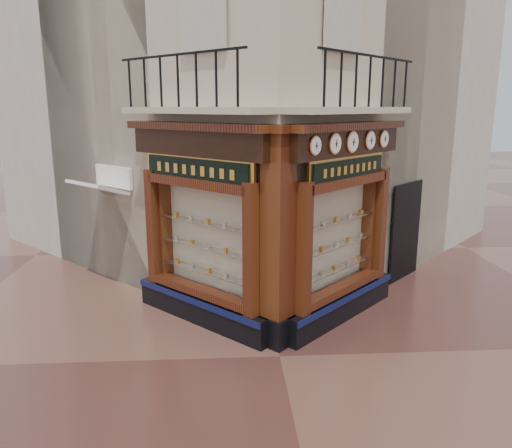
{
  "coord_description": "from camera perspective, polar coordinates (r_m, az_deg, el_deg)",
  "views": [
    {
      "loc": [
        -0.91,
        -7.93,
        4.25
      ],
      "look_at": [
        -0.29,
        2.0,
        1.92
      ],
      "focal_mm": 35.0,
      "sensor_mm": 36.0,
      "label": 1
    }
  ],
  "objects": [
    {
      "name": "clock_b",
      "position": [
        9.12,
        9.0,
        9.05
      ],
      "size": [
        0.31,
        0.31,
        0.38
      ],
      "rotation": [
        0.0,
        0.0,
        0.79
      ],
      "color": "#C87C42",
      "rests_on": "ground"
    },
    {
      "name": "shopfront_right",
      "position": [
        10.04,
        9.88,
        -0.11
      ],
      "size": [
        2.86,
        2.86,
        3.98
      ],
      "rotation": [
        0.0,
        0.0,
        0.79
      ],
      "color": "black",
      "rests_on": "ground"
    },
    {
      "name": "main_building",
      "position": [
        14.23,
        0.15,
        20.25
      ],
      "size": [
        11.31,
        11.31,
        12.0
      ],
      "primitive_type": "cube",
      "rotation": [
        0.0,
        0.0,
        0.79
      ],
      "color": "beige",
      "rests_on": "ground"
    },
    {
      "name": "signboard_right",
      "position": [
        9.81,
        10.52,
        6.22
      ],
      "size": [
        1.9,
        1.9,
        0.51
      ],
      "rotation": [
        0.0,
        0.0,
        0.79
      ],
      "color": "gold",
      "rests_on": "ground"
    },
    {
      "name": "ground",
      "position": [
        9.05,
        2.73,
        -14.86
      ],
      "size": [
        80.0,
        80.0,
        0.0
      ],
      "primitive_type": "plane",
      "color": "#4D2924",
      "rests_on": "ground"
    },
    {
      "name": "balcony",
      "position": [
        9.46,
        2.02,
        12.96
      ],
      "size": [
        5.94,
        2.97,
        1.03
      ],
      "color": "beige",
      "rests_on": "ground"
    },
    {
      "name": "neighbour_right",
      "position": [
        16.95,
        8.36,
        17.28
      ],
      "size": [
        11.31,
        11.31,
        11.0
      ],
      "primitive_type": "cube",
      "rotation": [
        0.0,
        0.0,
        0.79
      ],
      "color": "beige",
      "rests_on": "ground"
    },
    {
      "name": "signboard_left",
      "position": [
        9.53,
        -6.88,
        6.15
      ],
      "size": [
        2.13,
        2.13,
        0.57
      ],
      "rotation": [
        0.0,
        0.0,
        2.36
      ],
      "color": "gold",
      "rests_on": "ground"
    },
    {
      "name": "corner_pilaster",
      "position": [
        8.79,
        2.51,
        -2.03
      ],
      "size": [
        0.85,
        0.85,
        3.98
      ],
      "rotation": [
        0.0,
        0.0,
        0.79
      ],
      "color": "black",
      "rests_on": "ground"
    },
    {
      "name": "clock_a",
      "position": [
        8.61,
        6.76,
        8.88
      ],
      "size": [
        0.27,
        0.27,
        0.33
      ],
      "rotation": [
        0.0,
        0.0,
        0.79
      ],
      "color": "#C87C42",
      "rests_on": "ground"
    },
    {
      "name": "clock_e",
      "position": [
        10.71,
        14.39,
        9.4
      ],
      "size": [
        0.29,
        0.29,
        0.36
      ],
      "rotation": [
        0.0,
        0.0,
        0.79
      ],
      "color": "#C87C42",
      "rests_on": "ground"
    },
    {
      "name": "neighbour_left",
      "position": [
        16.69,
        -9.35,
        17.31
      ],
      "size": [
        11.31,
        11.31,
        11.0
      ],
      "primitive_type": "cube",
      "rotation": [
        0.0,
        0.0,
        0.79
      ],
      "color": "beige",
      "rests_on": "ground"
    },
    {
      "name": "awning",
      "position": [
        12.69,
        -16.91,
        -6.98
      ],
      "size": [
        1.58,
        1.58,
        0.34
      ],
      "primitive_type": null,
      "rotation": [
        0.32,
        0.0,
        2.36
      ],
      "color": "white",
      "rests_on": "ground"
    },
    {
      "name": "clock_d",
      "position": [
        10.21,
        12.89,
        9.31
      ],
      "size": [
        0.3,
        0.3,
        0.38
      ],
      "rotation": [
        0.0,
        0.0,
        0.79
      ],
      "color": "#C87C42",
      "rests_on": "ground"
    },
    {
      "name": "clock_c",
      "position": [
        9.62,
        10.93,
        9.18
      ],
      "size": [
        0.32,
        0.32,
        0.41
      ],
      "rotation": [
        0.0,
        0.0,
        0.79
      ],
      "color": "#C87C42",
      "rests_on": "ground"
    },
    {
      "name": "shopfront_left",
      "position": [
        9.78,
        -6.36,
        -0.34
      ],
      "size": [
        2.86,
        2.86,
        3.98
      ],
      "rotation": [
        0.0,
        0.0,
        2.36
      ],
      "color": "black",
      "rests_on": "ground"
    }
  ]
}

